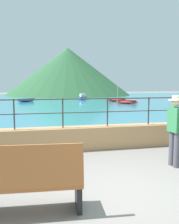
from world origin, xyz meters
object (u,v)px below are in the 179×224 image
(person_walking, at_px, (175,127))
(boat_1, at_px, (26,100))
(boat_4, at_px, (127,102))
(bench_main, at_px, (27,180))
(boat_5, at_px, (82,97))
(boat_6, at_px, (117,100))

(person_walking, height_order, boat_1, person_walking)
(person_walking, height_order, boat_4, person_walking)
(bench_main, distance_m, boat_1, 24.62)
(bench_main, bearing_deg, boat_4, 64.27)
(person_walking, bearing_deg, boat_1, 100.41)
(bench_main, relative_size, boat_1, 0.74)
(boat_1, bearing_deg, boat_4, -27.14)
(person_walking, bearing_deg, boat_5, 83.84)
(boat_1, xyz_separation_m, boat_6, (10.21, -1.81, 0.01))
(person_walking, xyz_separation_m, boat_6, (5.97, 21.29, -0.71))
(boat_1, bearing_deg, boat_6, -10.03)
(person_walking, xyz_separation_m, boat_5, (2.78, 25.75, -0.65))
(boat_4, bearing_deg, boat_5, 111.61)
(bench_main, relative_size, person_walking, 0.99)
(boat_4, distance_m, boat_5, 8.44)
(person_walking, bearing_deg, bench_main, -156.48)
(boat_5, xyz_separation_m, boat_6, (3.19, -4.46, -0.06))
(bench_main, height_order, boat_1, bench_main)
(boat_6, bearing_deg, bench_main, -112.48)
(boat_1, bearing_deg, boat_5, 20.70)
(bench_main, bearing_deg, person_walking, 23.52)
(boat_1, distance_m, boat_4, 11.39)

